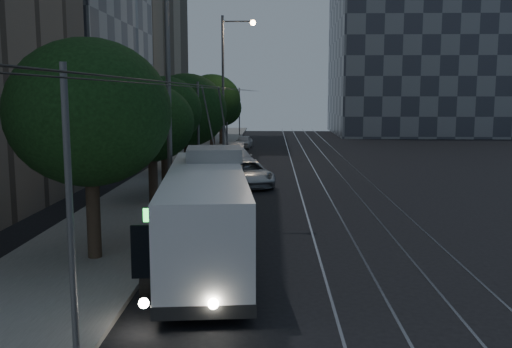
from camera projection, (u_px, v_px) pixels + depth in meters
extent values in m
plane|color=black|center=(306.00, 238.00, 21.46)|extent=(120.00, 120.00, 0.00)
cube|color=slate|center=(186.00, 167.00, 41.44)|extent=(5.00, 90.00, 0.15)
cube|color=#93949C|center=(293.00, 168.00, 41.25)|extent=(0.08, 90.00, 0.02)
cube|color=#93949C|center=(313.00, 168.00, 41.21)|extent=(0.08, 90.00, 0.02)
cube|color=#93949C|center=(335.00, 168.00, 41.17)|extent=(0.08, 90.00, 0.02)
cube|color=#93949C|center=(355.00, 168.00, 41.13)|extent=(0.08, 90.00, 0.02)
cylinder|color=black|center=(236.00, 90.00, 40.56)|extent=(0.02, 90.00, 0.02)
cylinder|color=black|center=(246.00, 90.00, 40.54)|extent=(0.02, 90.00, 0.02)
cylinder|color=#5B5B5D|center=(70.00, 216.00, 11.28)|extent=(0.14, 0.14, 6.00)
cylinder|color=#5B5B5D|center=(198.00, 137.00, 31.08)|extent=(0.14, 0.14, 6.00)
cylinder|color=#5B5B5D|center=(227.00, 120.00, 50.87)|extent=(0.14, 0.14, 6.00)
cylinder|color=#5B5B5D|center=(239.00, 112.00, 70.66)|extent=(0.14, 0.14, 6.00)
cube|color=#353944|center=(421.00, 41.00, 73.70)|extent=(22.00, 18.00, 24.00)
cube|color=silver|center=(206.00, 211.00, 18.25)|extent=(3.49, 11.31, 2.64)
cube|color=black|center=(207.00, 247.00, 18.42)|extent=(3.53, 11.36, 0.32)
cube|color=black|center=(208.00, 205.00, 18.69)|extent=(3.31, 9.01, 0.97)
cube|color=black|center=(178.00, 251.00, 12.74)|extent=(2.06, 0.29, 1.21)
cube|color=black|center=(221.00, 179.00, 23.70)|extent=(1.86, 0.27, 0.93)
cube|color=#2AFD4A|center=(177.00, 215.00, 12.62)|extent=(1.48, 0.21, 0.30)
cube|color=gray|center=(214.00, 154.00, 20.78)|extent=(2.16, 2.23, 0.46)
sphere|color=white|center=(144.00, 303.00, 12.88)|extent=(0.24, 0.24, 0.24)
sphere|color=white|center=(213.00, 304.00, 12.84)|extent=(0.24, 0.24, 0.24)
cylinder|color=#5B5B5D|center=(209.00, 121.00, 21.60)|extent=(0.06, 4.21, 2.59)
cylinder|color=#5B5B5D|center=(224.00, 121.00, 21.58)|extent=(0.06, 4.21, 2.59)
cylinder|color=black|center=(148.00, 283.00, 14.92)|extent=(0.28, 0.93, 0.93)
cylinder|color=black|center=(234.00, 284.00, 14.86)|extent=(0.28, 0.93, 0.93)
cylinder|color=black|center=(183.00, 229.00, 20.87)|extent=(0.28, 0.93, 0.93)
cylinder|color=black|center=(245.00, 229.00, 20.81)|extent=(0.28, 0.93, 0.93)
cylinder|color=black|center=(190.00, 218.00, 22.64)|extent=(0.28, 0.93, 0.93)
cylinder|color=black|center=(247.00, 219.00, 22.57)|extent=(0.28, 0.93, 0.93)
imported|color=#A1A4A8|center=(248.00, 173.00, 33.39)|extent=(3.63, 5.66, 1.45)
imported|color=#AFAFB3|center=(223.00, 169.00, 35.33)|extent=(2.63, 4.38, 1.39)
imported|color=silver|center=(236.00, 158.00, 40.76)|extent=(3.53, 5.49, 1.48)
imported|color=#B6B7BB|center=(236.00, 149.00, 48.49)|extent=(1.59, 3.81, 1.22)
imported|color=#B5B6BA|center=(244.00, 142.00, 55.99)|extent=(1.78, 3.75, 1.24)
cylinder|color=black|center=(94.00, 218.00, 18.23)|extent=(0.44, 0.44, 2.87)
ellipsoid|color=black|center=(89.00, 113.00, 17.75)|extent=(5.13, 5.13, 4.62)
cylinder|color=black|center=(153.00, 180.00, 27.41)|extent=(0.44, 0.44, 2.46)
ellipsoid|color=black|center=(152.00, 123.00, 27.02)|extent=(4.06, 4.06, 3.65)
cylinder|color=black|center=(166.00, 167.00, 30.21)|extent=(0.44, 0.44, 2.99)
ellipsoid|color=black|center=(164.00, 111.00, 29.79)|extent=(3.98, 3.98, 3.58)
cylinder|color=black|center=(187.00, 157.00, 38.48)|extent=(0.44, 0.44, 2.21)
ellipsoid|color=black|center=(186.00, 110.00, 38.04)|extent=(5.42, 5.42, 4.88)
cylinder|color=black|center=(212.00, 138.00, 50.02)|extent=(0.44, 0.44, 2.90)
ellipsoid|color=black|center=(212.00, 100.00, 49.55)|extent=(4.98, 4.98, 4.48)
cylinder|color=black|center=(221.00, 134.00, 59.12)|extent=(0.44, 0.44, 2.28)
ellipsoid|color=black|center=(221.00, 108.00, 58.74)|extent=(4.19, 4.19, 3.77)
cylinder|color=#5B5B5D|center=(169.00, 101.00, 22.24)|extent=(0.20, 0.20, 10.20)
cylinder|color=#5B5B5D|center=(223.00, 89.00, 45.60)|extent=(0.20, 0.20, 11.43)
cylinder|color=#5B5B5D|center=(238.00, 21.00, 44.82)|extent=(2.51, 0.12, 0.12)
sphere|color=#FFC88C|center=(253.00, 23.00, 44.80)|extent=(0.44, 0.44, 0.44)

